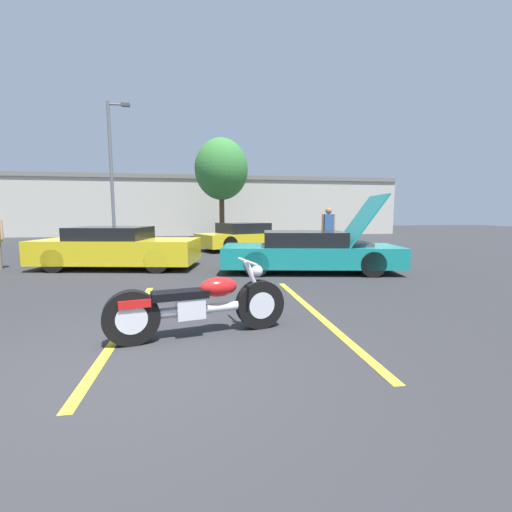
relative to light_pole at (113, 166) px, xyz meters
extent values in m
plane|color=#2D2D30|center=(4.01, -16.84, -4.19)|extent=(80.00, 80.00, 0.00)
cube|color=yellow|center=(3.63, -15.11, -4.18)|extent=(0.12, 4.77, 0.01)
cube|color=yellow|center=(6.54, -15.11, -4.18)|extent=(0.12, 4.77, 0.01)
cube|color=beige|center=(4.01, 7.21, -1.99)|extent=(32.00, 4.00, 4.40)
cube|color=slate|center=(4.01, 7.21, 0.06)|extent=(32.00, 4.20, 0.30)
cylinder|color=slate|center=(-0.08, 0.00, -0.38)|extent=(0.18, 0.18, 7.61)
cylinder|color=slate|center=(0.37, 0.00, 3.27)|extent=(0.90, 0.10, 0.10)
cube|color=#4C4C51|center=(0.82, 0.00, 3.27)|extent=(0.44, 0.28, 0.16)
cylinder|color=brown|center=(6.07, 1.63, -2.72)|extent=(0.32, 0.32, 2.94)
ellipsoid|color=#387F38|center=(6.07, 1.63, 0.18)|extent=(3.30, 3.30, 3.80)
cylinder|color=black|center=(5.53, -15.65, -3.85)|extent=(0.70, 0.30, 0.68)
cylinder|color=black|center=(3.88, -16.02, -3.85)|extent=(0.70, 0.30, 0.68)
cylinder|color=silver|center=(5.53, -15.65, -3.85)|extent=(0.40, 0.25, 0.37)
cylinder|color=silver|center=(3.88, -16.02, -3.85)|extent=(0.40, 0.25, 0.37)
cylinder|color=silver|center=(4.70, -15.83, -3.83)|extent=(1.44, 0.43, 0.12)
cube|color=silver|center=(4.58, -15.86, -3.79)|extent=(0.40, 0.31, 0.28)
ellipsoid|color=red|center=(4.95, -15.78, -3.55)|extent=(0.55, 0.38, 0.26)
cube|color=black|center=(4.46, -15.89, -3.61)|extent=(0.75, 0.41, 0.10)
cube|color=red|center=(3.92, -16.01, -3.66)|extent=(0.41, 0.30, 0.10)
cylinder|color=silver|center=(5.45, -15.67, -3.52)|extent=(0.32, 0.13, 0.63)
cylinder|color=silver|center=(5.35, -15.69, -3.23)|extent=(0.19, 0.69, 0.04)
sphere|color=silver|center=(5.49, -15.66, -3.37)|extent=(0.16, 0.16, 0.16)
cylinder|color=silver|center=(4.31, -15.81, -3.89)|extent=(1.10, 0.33, 0.09)
cube|color=teal|center=(7.71, -11.23, -3.73)|extent=(5.02, 2.59, 0.55)
cube|color=black|center=(7.52, -11.20, -3.26)|extent=(2.40, 1.95, 0.39)
cylinder|color=black|center=(9.03, -12.25, -3.86)|extent=(0.69, 0.33, 0.66)
cylinder|color=black|center=(9.30, -10.73, -3.86)|extent=(0.69, 0.33, 0.66)
cylinder|color=black|center=(6.11, -11.73, -3.86)|extent=(0.69, 0.33, 0.66)
cylinder|color=black|center=(6.39, -10.21, -3.86)|extent=(0.69, 0.33, 0.66)
cube|color=teal|center=(9.05, -11.47, -2.77)|extent=(1.26, 1.78, 1.39)
cube|color=#4C4C51|center=(9.00, -11.46, -3.50)|extent=(0.76, 1.06, 0.28)
cube|color=yellow|center=(2.30, -9.71, -3.67)|extent=(4.84, 2.68, 0.67)
cube|color=black|center=(2.12, -9.67, -3.15)|extent=(2.33, 2.03, 0.36)
cylinder|color=black|center=(3.54, -10.78, -3.86)|extent=(0.68, 0.34, 0.65)
cylinder|color=black|center=(3.85, -9.16, -3.86)|extent=(0.68, 0.34, 0.65)
cylinder|color=black|center=(0.76, -10.26, -3.86)|extent=(0.68, 0.34, 0.65)
cylinder|color=black|center=(1.06, -8.64, -3.86)|extent=(0.68, 0.34, 0.65)
cube|color=yellow|center=(6.76, -5.02, -3.72)|extent=(4.70, 3.48, 0.55)
cube|color=black|center=(6.60, -5.09, -3.22)|extent=(2.46, 2.32, 0.45)
cylinder|color=black|center=(8.31, -5.21, -3.84)|extent=(0.72, 0.49, 0.69)
cylinder|color=black|center=(7.64, -3.72, -3.84)|extent=(0.72, 0.49, 0.69)
cylinder|color=black|center=(5.87, -6.32, -3.84)|extent=(0.72, 0.49, 0.69)
cylinder|color=black|center=(5.20, -4.83, -3.84)|extent=(0.72, 0.49, 0.69)
cylinder|color=tan|center=(-0.95, -9.35, -3.04)|extent=(0.08, 0.08, 0.57)
cylinder|color=brown|center=(9.44, -7.79, -3.74)|extent=(0.12, 0.12, 0.89)
cylinder|color=brown|center=(9.64, -7.79, -3.74)|extent=(0.12, 0.12, 0.89)
cube|color=#335B93|center=(9.54, -7.79, -2.95)|extent=(0.36, 0.20, 0.70)
cylinder|color=#9E704C|center=(9.32, -7.79, -2.91)|extent=(0.08, 0.08, 0.63)
cylinder|color=#9E704C|center=(9.76, -7.79, -2.91)|extent=(0.08, 0.08, 0.63)
sphere|color=#9E704C|center=(9.54, -7.79, -2.48)|extent=(0.24, 0.24, 0.24)
camera|label=1|loc=(4.74, -20.26, -2.58)|focal=24.00mm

